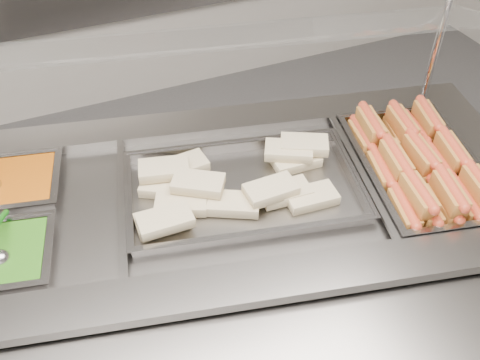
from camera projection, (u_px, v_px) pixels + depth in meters
name	position (u px, v px, depth m)	size (l,w,h in m)	color
steam_counter	(226.00, 280.00, 2.02)	(2.15, 1.30, 0.96)	slate
tray_rail	(258.00, 349.00, 1.34)	(1.93, 0.79, 0.06)	gray
sneeze_guard	(209.00, 41.00, 1.61)	(1.79, 0.69, 0.47)	#BABABF
pan_hotdogs	(417.00, 173.00, 1.82)	(0.48, 0.65, 0.11)	gray
pan_wraps	(243.00, 192.00, 1.73)	(0.80, 0.58, 0.07)	gray
pan_beans	(9.00, 191.00, 1.75)	(0.37, 0.32, 0.11)	gray
hotdogs_in_buns	(421.00, 161.00, 1.78)	(0.43, 0.60, 0.12)	#AD7324
tortilla_wraps	(231.00, 184.00, 1.70)	(0.71, 0.40, 0.07)	tan
serving_spoon	(1.00, 252.00, 1.49)	(0.07, 0.19, 0.14)	#B0B1B5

